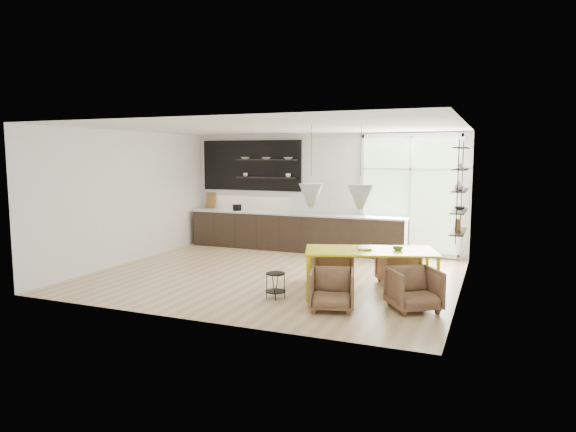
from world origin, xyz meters
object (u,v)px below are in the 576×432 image
object	(u,v)px
dining_table	(370,253)
armchair_front_right	(414,289)
wire_stool	(276,282)
armchair_back_left	(331,265)
armchair_back_right	(398,268)
armchair_front_left	(332,290)

from	to	relation	value
dining_table	armchair_front_right	size ratio (longest dim) A/B	3.27
armchair_front_right	wire_stool	bearing A→B (deg)	152.18
armchair_back_left	armchair_back_right	size ratio (longest dim) A/B	1.09
armchair_back_left	wire_stool	bearing A→B (deg)	41.54
armchair_back_left	armchair_front_right	bearing A→B (deg)	117.83
wire_stool	armchair_back_left	bearing A→B (deg)	69.27
armchair_back_right	armchair_front_right	xyz separation A→B (m)	(0.52, -1.51, 0.02)
armchair_front_right	wire_stool	distance (m)	2.23
armchair_back_left	dining_table	bearing A→B (deg)	117.08
armchair_front_right	wire_stool	size ratio (longest dim) A/B	1.67
armchair_front_right	dining_table	bearing A→B (deg)	113.25
armchair_back_right	armchair_front_right	world-z (taller)	armchair_front_right
armchair_front_left	armchair_front_right	bearing A→B (deg)	6.22
dining_table	armchair_back_left	bearing A→B (deg)	126.60
dining_table	armchair_back_right	world-z (taller)	dining_table
wire_stool	armchair_front_left	bearing A→B (deg)	-13.17
armchair_front_right	armchair_back_right	bearing A→B (deg)	75.86
dining_table	armchair_back_left	distance (m)	1.16
armchair_back_right	dining_table	bearing A→B (deg)	39.97
armchair_front_left	armchair_front_right	distance (m)	1.26
armchair_front_left	armchair_front_right	xyz separation A→B (m)	(1.17, 0.45, 0.01)
dining_table	armchair_back_right	bearing A→B (deg)	54.84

